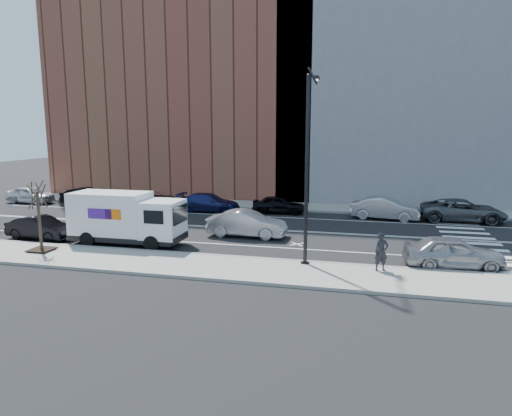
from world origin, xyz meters
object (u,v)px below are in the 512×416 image
at_px(near_parked_front, 453,252).
at_px(pedestrian, 381,252).
at_px(fedex_van, 126,218).
at_px(far_parked_a, 30,195).
at_px(driving_sedan, 247,224).
at_px(far_parked_b, 87,197).

relative_size(near_parked_front, pedestrian, 2.53).
relative_size(fedex_van, far_parked_a, 1.50).
distance_m(far_parked_a, near_parked_front, 35.09).
height_order(fedex_van, driving_sedan, fedex_van).
bearing_deg(driving_sedan, far_parked_b, 66.07).
bearing_deg(near_parked_front, fedex_van, 83.67).
xyz_separation_m(near_parked_front, pedestrian, (-3.38, -1.77, 0.28)).
relative_size(fedex_van, pedestrian, 3.63).
bearing_deg(pedestrian, near_parked_front, 4.88).
relative_size(far_parked_b, near_parked_front, 1.00).
bearing_deg(far_parked_a, far_parked_b, -84.09).
distance_m(far_parked_b, pedestrian, 27.63).
bearing_deg(pedestrian, driving_sedan, 121.61).
distance_m(far_parked_b, near_parked_front, 29.90).
xyz_separation_m(far_parked_a, near_parked_front, (33.12, -11.59, 0.03)).
height_order(fedex_van, pedestrian, fedex_van).
relative_size(far_parked_b, driving_sedan, 0.94).
height_order(fedex_van, far_parked_b, fedex_van).
bearing_deg(far_parked_a, pedestrian, -109.28).
bearing_deg(far_parked_b, pedestrian, -113.69).
height_order(far_parked_a, driving_sedan, driving_sedan).
bearing_deg(driving_sedan, fedex_van, 120.76).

